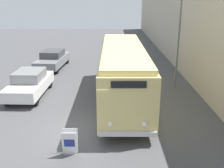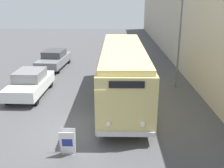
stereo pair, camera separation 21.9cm
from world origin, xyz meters
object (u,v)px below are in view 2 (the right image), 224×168
object	(u,v)px
sign_board	(68,142)
parked_car_near	(30,83)
streetlamp	(180,27)
parked_car_mid	(54,59)
vintage_bus	(123,70)

from	to	relation	value
sign_board	parked_car_near	size ratio (longest dim) A/B	0.22
sign_board	streetlamp	distance (m)	10.67
streetlamp	parked_car_near	size ratio (longest dim) A/B	1.36
sign_board	parked_car_mid	bearing A→B (deg)	104.79
vintage_bus	streetlamp	bearing A→B (deg)	31.39
streetlamp	parked_car_mid	bearing A→B (deg)	151.84
streetlamp	parked_car_near	world-z (taller)	streetlamp
parked_car_near	sign_board	bearing A→B (deg)	-59.99
sign_board	streetlamp	size ratio (longest dim) A/B	0.16
vintage_bus	sign_board	size ratio (longest dim) A/B	10.50
parked_car_near	parked_car_mid	distance (m)	6.72
sign_board	parked_car_near	xyz separation A→B (m)	(-3.45, 6.43, 0.31)
vintage_bus	sign_board	distance (m)	6.41
streetlamp	sign_board	bearing A→B (deg)	-126.44
vintage_bus	sign_board	world-z (taller)	vintage_bus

